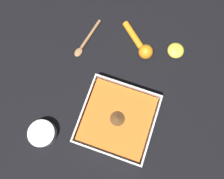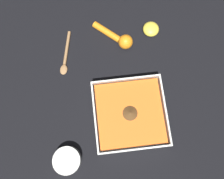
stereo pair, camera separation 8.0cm
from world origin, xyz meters
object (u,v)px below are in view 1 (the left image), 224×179
at_px(square_dish, 117,119).
at_px(spice_bowl, 43,133).
at_px(lemon_half, 176,50).
at_px(wooden_spoon, 86,40).
at_px(lemon_squeezer, 142,47).

bearing_deg(square_dish, spice_bowl, -60.39).
relative_size(square_dish, lemon_half, 3.99).
distance_m(square_dish, wooden_spoon, 0.34).
height_order(square_dish, spice_bowl, square_dish).
bearing_deg(wooden_spoon, square_dish, 52.16).
bearing_deg(lemon_squeezer, wooden_spoon, -128.99).
bearing_deg(spice_bowl, wooden_spoon, 177.23).
bearing_deg(spice_bowl, lemon_half, 141.50).
bearing_deg(square_dish, wooden_spoon, -139.87).
relative_size(lemon_squeezer, lemon_half, 2.36).
relative_size(square_dish, lemon_squeezer, 1.69).
xyz_separation_m(square_dish, lemon_squeezer, (-0.30, 0.00, 0.00)).
height_order(square_dish, wooden_spoon, square_dish).
bearing_deg(lemon_half, square_dish, -21.73).
xyz_separation_m(spice_bowl, lemon_squeezer, (-0.43, 0.24, 0.01)).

